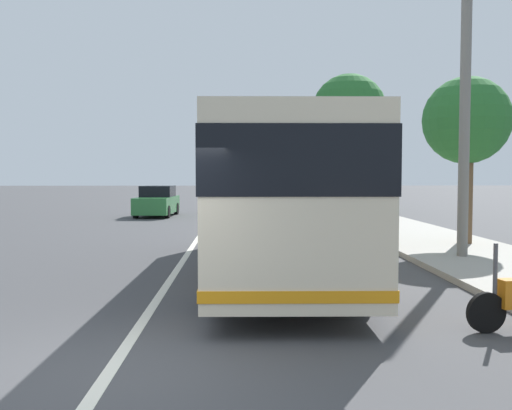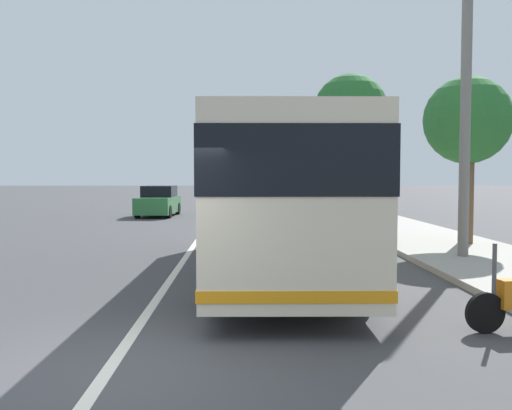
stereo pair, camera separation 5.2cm
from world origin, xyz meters
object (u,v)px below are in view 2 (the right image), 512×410
(car_behind_bus, at_px, (159,202))
(roadside_tree_mid_block, at_px, (468,123))
(coach_bus, at_px, (277,190))
(utility_pole, at_px, (465,124))
(car_oncoming, at_px, (267,202))
(roadside_tree_far_block, at_px, (351,112))

(car_behind_bus, height_order, roadside_tree_mid_block, roadside_tree_mid_block)
(coach_bus, bearing_deg, car_behind_bus, 17.60)
(coach_bus, bearing_deg, utility_pole, -73.49)
(car_oncoming, bearing_deg, car_behind_bus, 96.99)
(car_behind_bus, bearing_deg, roadside_tree_far_block, 102.24)
(roadside_tree_mid_block, bearing_deg, utility_pole, 157.23)
(roadside_tree_far_block, bearing_deg, utility_pole, 178.27)
(roadside_tree_mid_block, bearing_deg, car_oncoming, 20.67)
(car_oncoming, distance_m, roadside_tree_far_block, 6.93)
(coach_bus, distance_m, car_oncoming, 17.93)
(car_oncoming, relative_size, roadside_tree_far_block, 0.53)
(car_oncoming, height_order, roadside_tree_mid_block, roadside_tree_mid_block)
(roadside_tree_mid_block, height_order, utility_pole, utility_pole)
(car_behind_bus, distance_m, car_oncoming, 5.75)
(car_oncoming, xyz_separation_m, utility_pole, (-16.58, -4.17, 2.69))
(car_behind_bus, xyz_separation_m, roadside_tree_mid_block, (-13.37, -10.99, 2.95))
(car_behind_bus, relative_size, roadside_tree_far_block, 0.55)
(car_oncoming, bearing_deg, roadside_tree_mid_block, -158.22)
(coach_bus, relative_size, utility_pole, 1.63)
(coach_bus, height_order, roadside_tree_far_block, roadside_tree_far_block)
(coach_bus, bearing_deg, roadside_tree_far_block, -14.45)
(car_behind_bus, relative_size, utility_pole, 0.63)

